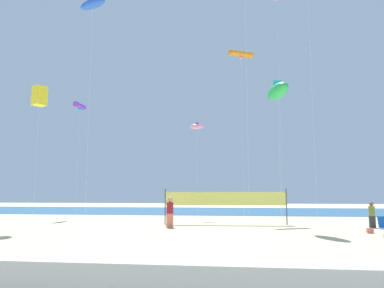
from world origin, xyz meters
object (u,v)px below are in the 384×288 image
at_px(kite_yellow_box, 39,96).
at_px(kite_blue_inflatable, 93,4).
at_px(kite_orange_tube, 241,54).
at_px(kite_green_inflatable, 278,91).
at_px(beachgoer_olive_shirt, 372,214).
at_px(kite_pink_inflatable, 197,127).
at_px(kite_violet_tube, 80,106).
at_px(beach_handbag, 370,231).
at_px(folding_beach_chair, 384,225).
at_px(beachgoer_maroon_shirt, 170,211).
at_px(volleyball_net, 225,200).

bearing_deg(kite_yellow_box, kite_blue_inflatable, -22.11).
xyz_separation_m(kite_orange_tube, kite_green_inflatable, (2.31, -8.70, -5.92)).
distance_m(beachgoer_olive_shirt, kite_green_inflatable, 9.54).
relative_size(beachgoer_olive_shirt, kite_pink_inflatable, 0.19).
distance_m(kite_violet_tube, kite_orange_tube, 15.83).
bearing_deg(kite_yellow_box, beach_handbag, -3.15).
xyz_separation_m(kite_blue_inflatable, kite_pink_inflatable, (4.98, 12.02, -5.60)).
bearing_deg(kite_yellow_box, folding_beach_chair, -3.90).
height_order(kite_blue_inflatable, kite_orange_tube, kite_orange_tube).
relative_size(folding_beach_chair, kite_blue_inflatable, 0.06).
height_order(beach_handbag, kite_blue_inflatable, kite_blue_inflatable).
bearing_deg(folding_beach_chair, kite_violet_tube, 179.15).
bearing_deg(beach_handbag, beachgoer_olive_shirt, 70.09).
bearing_deg(kite_violet_tube, folding_beach_chair, -28.44).
height_order(beachgoer_olive_shirt, kite_yellow_box, kite_yellow_box).
bearing_deg(kite_blue_inflatable, folding_beach_chair, 1.05).
bearing_deg(beachgoer_maroon_shirt, beach_handbag, -68.33).
xyz_separation_m(beach_handbag, kite_yellow_box, (-19.64, 1.08, 8.24)).
distance_m(beach_handbag, kite_orange_tube, 19.80).
bearing_deg(beachgoer_maroon_shirt, kite_violet_tube, 79.59).
bearing_deg(beachgoer_maroon_shirt, kite_orange_tube, 7.04).
xyz_separation_m(kite_yellow_box, kite_pink_inflatable, (9.11, 10.34, -0.41)).
distance_m(beachgoer_olive_shirt, kite_pink_inflatable, 15.94).
bearing_deg(folding_beach_chair, kite_orange_tube, 148.24).
xyz_separation_m(kite_green_inflatable, kite_pink_inflatable, (-6.29, 8.31, -0.72)).
distance_m(folding_beach_chair, kite_orange_tube, 19.96).
bearing_deg(beachgoer_maroon_shirt, folding_beach_chair, -69.20).
bearing_deg(volleyball_net, kite_green_inflatable, -24.18).
xyz_separation_m(kite_green_inflatable, kite_yellow_box, (-15.40, -2.03, -0.31)).
relative_size(folding_beach_chair, volleyball_net, 0.11).
distance_m(folding_beach_chair, kite_green_inflatable, 10.14).
xyz_separation_m(kite_violet_tube, kite_blue_inflatable, (6.27, -12.43, 3.29)).
relative_size(beachgoer_maroon_shirt, volleyball_net, 0.22).
distance_m(kite_blue_inflatable, kite_orange_tube, 15.34).
xyz_separation_m(beachgoer_olive_shirt, kite_blue_inflatable, (-16.70, -3.88, 12.72)).
bearing_deg(folding_beach_chair, beachgoer_olive_shirt, 108.72).
bearing_deg(kite_violet_tube, kite_blue_inflatable, -63.23).
xyz_separation_m(beachgoer_maroon_shirt, beachgoer_olive_shirt, (12.31, 1.23, -0.14)).
xyz_separation_m(folding_beach_chair, kite_blue_inflatable, (-16.14, -0.30, 13.10)).
height_order(beach_handbag, kite_violet_tube, kite_violet_tube).
distance_m(kite_blue_inflatable, kite_yellow_box, 6.84).
xyz_separation_m(volleyball_net, kite_orange_tube, (1.26, 7.10, 12.97)).
xyz_separation_m(volleyball_net, kite_pink_inflatable, (-2.72, 6.71, 6.32)).
xyz_separation_m(beach_handbag, kite_orange_tube, (-6.55, 11.81, 14.47)).
relative_size(kite_yellow_box, kite_pink_inflatable, 1.08).
relative_size(beach_handbag, kite_pink_inflatable, 0.04).
xyz_separation_m(volleyball_net, kite_yellow_box, (-11.84, -3.63, 6.74)).
height_order(beachgoer_olive_shirt, volleyball_net, volleyball_net).
relative_size(kite_blue_inflatable, kite_pink_inflatable, 1.68).
distance_m(beachgoer_maroon_shirt, beachgoer_olive_shirt, 12.37).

